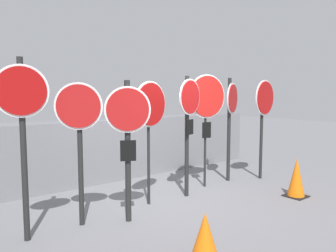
# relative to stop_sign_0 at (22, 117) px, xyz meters

# --- Properties ---
(ground_plane) EXTENTS (40.00, 40.00, 0.00)m
(ground_plane) POSITION_rel_stop_sign_0_xyz_m (2.64, 0.08, -1.68)
(ground_plane) COLOR slate
(fence_back) EXTENTS (8.20, 0.12, 1.40)m
(fence_back) POSITION_rel_stop_sign_0_xyz_m (2.64, 1.97, -0.98)
(fence_back) COLOR slate
(fence_back) RESTS_ON ground
(stop_sign_0) EXTENTS (0.67, 0.21, 2.46)m
(stop_sign_0) POSITION_rel_stop_sign_0_xyz_m (0.00, 0.00, 0.00)
(stop_sign_0) COLOR black
(stop_sign_0) RESTS_ON ground
(stop_sign_1) EXTENTS (0.62, 0.35, 2.15)m
(stop_sign_1) POSITION_rel_stop_sign_0_xyz_m (0.79, 0.04, -0.16)
(stop_sign_1) COLOR black
(stop_sign_1) RESTS_ON ground
(stop_sign_2) EXTENTS (0.63, 0.34, 2.19)m
(stop_sign_2) POSITION_rel_stop_sign_0_xyz_m (1.43, -0.27, -0.24)
(stop_sign_2) COLOR black
(stop_sign_2) RESTS_ON ground
(stop_sign_3) EXTENTS (0.79, 0.23, 2.21)m
(stop_sign_3) POSITION_rel_stop_sign_0_xyz_m (2.17, 0.18, -0.00)
(stop_sign_3) COLOR black
(stop_sign_3) RESTS_ON ground
(stop_sign_4) EXTENTS (0.67, 0.21, 2.32)m
(stop_sign_4) POSITION_rel_stop_sign_0_xyz_m (3.02, 0.11, -0.09)
(stop_sign_4) COLOR black
(stop_sign_4) RESTS_ON ground
(stop_sign_5) EXTENTS (0.91, 0.17, 2.39)m
(stop_sign_5) POSITION_rel_stop_sign_0_xyz_m (3.74, 0.35, 0.11)
(stop_sign_5) COLOR black
(stop_sign_5) RESTS_ON ground
(stop_sign_6) EXTENTS (0.64, 0.30, 2.34)m
(stop_sign_6) POSITION_rel_stop_sign_0_xyz_m (4.53, 0.37, -0.10)
(stop_sign_6) COLOR black
(stop_sign_6) RESTS_ON ground
(stop_sign_7) EXTENTS (0.81, 0.17, 2.30)m
(stop_sign_7) POSITION_rel_stop_sign_0_xyz_m (5.27, 0.02, -0.00)
(stop_sign_7) COLOR black
(stop_sign_7) RESTS_ON ground
(traffic_cone_0) EXTENTS (0.43, 0.43, 0.60)m
(traffic_cone_0) POSITION_rel_stop_sign_0_xyz_m (1.50, -1.87, -1.39)
(traffic_cone_0) COLOR black
(traffic_cone_0) RESTS_ON ground
(traffic_cone_1) EXTENTS (0.39, 0.39, 0.76)m
(traffic_cone_1) POSITION_rel_stop_sign_0_xyz_m (4.64, -1.20, -1.31)
(traffic_cone_1) COLOR black
(traffic_cone_1) RESTS_ON ground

